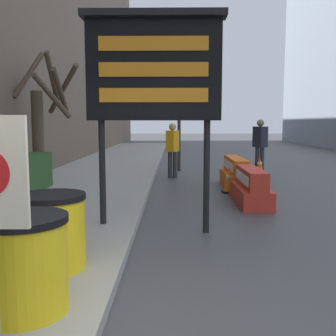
{
  "coord_description": "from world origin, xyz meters",
  "views": [
    {
      "loc": [
        0.59,
        -2.79,
        1.73
      ],
      "look_at": [
        0.47,
        4.98,
        0.83
      ],
      "focal_mm": 42.0,
      "sensor_mm": 36.0,
      "label": 1
    }
  ],
  "objects": [
    {
      "name": "traffic_cone_mid",
      "position": [
        1.98,
        6.88,
        0.32
      ],
      "size": [
        0.37,
        0.37,
        0.66
      ],
      "color": "black",
      "rests_on": "ground_plane"
    },
    {
      "name": "barrel_drum_middle",
      "position": [
        -0.74,
        1.36,
        0.55
      ],
      "size": [
        0.75,
        0.75,
        0.83
      ],
      "color": "yellow",
      "rests_on": "sidewalk_left"
    },
    {
      "name": "barrel_drum_foreground",
      "position": [
        -0.66,
        0.37,
        0.55
      ],
      "size": [
        0.75,
        0.75,
        0.83
      ],
      "color": "yellow",
      "rests_on": "sidewalk_left"
    },
    {
      "name": "traffic_light_near_curb",
      "position": [
        0.78,
        11.26,
        2.49
      ],
      "size": [
        0.28,
        0.44,
        3.42
      ],
      "color": "#2D2D30",
      "rests_on": "ground_plane"
    },
    {
      "name": "traffic_cone_near",
      "position": [
        3.52,
        10.6,
        0.3
      ],
      "size": [
        0.34,
        0.34,
        0.61
      ],
      "color": "black",
      "rests_on": "ground_plane"
    },
    {
      "name": "bare_tree",
      "position": [
        -2.83,
        7.54,
        1.87
      ],
      "size": [
        1.79,
        2.15,
        3.51
      ],
      "color": "#4C3D2D",
      "rests_on": "sidewalk_left"
    },
    {
      "name": "message_board",
      "position": [
        0.29,
        3.28,
        2.52
      ],
      "size": [
        2.16,
        0.36,
        3.37
      ],
      "color": "black",
      "rests_on": "ground_plane"
    },
    {
      "name": "jersey_barrier_red_striped",
      "position": [
        2.24,
        5.51,
        0.33
      ],
      "size": [
        0.63,
        1.78,
        0.76
      ],
      "color": "red",
      "rests_on": "ground_plane"
    },
    {
      "name": "pedestrian_worker",
      "position": [
        0.55,
        9.48,
        1.01
      ],
      "size": [
        0.42,
        0.52,
        1.71
      ],
      "rotation": [
        0.0,
        0.0,
        1.17
      ],
      "color": "#333338",
      "rests_on": "ground_plane"
    },
    {
      "name": "jersey_barrier_orange_far",
      "position": [
        2.24,
        7.6,
        0.35
      ],
      "size": [
        0.61,
        2.05,
        0.8
      ],
      "color": "orange",
      "rests_on": "ground_plane"
    },
    {
      "name": "pedestrian_passerby",
      "position": [
        3.57,
        10.79,
        1.09
      ],
      "size": [
        0.47,
        0.56,
        1.84
      ],
      "rotation": [
        0.0,
        0.0,
        2.02
      ],
      "color": "#333338",
      "rests_on": "ground_plane"
    }
  ]
}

